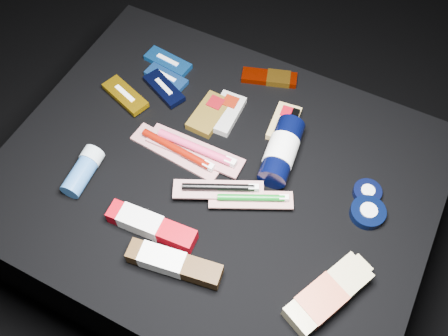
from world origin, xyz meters
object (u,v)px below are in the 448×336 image
at_px(lotion_bottle, 282,151).
at_px(deodorant_stick, 83,171).
at_px(toothpaste_carton_red, 148,225).
at_px(bodywash_bottle, 327,296).

relative_size(lotion_bottle, deodorant_stick, 1.78).
bearing_deg(lotion_bottle, deodorant_stick, -154.16).
height_order(lotion_bottle, toothpaste_carton_red, lotion_bottle).
xyz_separation_m(lotion_bottle, toothpaste_carton_red, (-0.18, -0.29, -0.02)).
bearing_deg(bodywash_bottle, deodorant_stick, -157.21).
height_order(lotion_bottle, bodywash_bottle, lotion_bottle).
bearing_deg(toothpaste_carton_red, deodorant_stick, 162.69).
xyz_separation_m(bodywash_bottle, deodorant_stick, (-0.59, 0.02, 0.00)).
xyz_separation_m(bodywash_bottle, toothpaste_carton_red, (-0.39, -0.03, -0.00)).
bearing_deg(bodywash_bottle, toothpaste_carton_red, -151.42).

